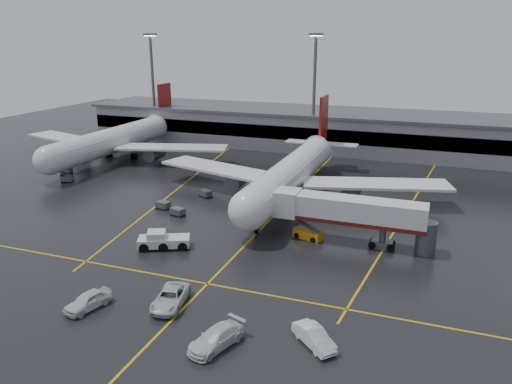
% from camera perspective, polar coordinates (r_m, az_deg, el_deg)
% --- Properties ---
extents(ground, '(220.00, 220.00, 0.00)m').
position_cam_1_polar(ground, '(71.89, 2.05, -2.76)').
color(ground, black).
rests_on(ground, ground).
extents(apron_line_centre, '(0.25, 90.00, 0.02)m').
position_cam_1_polar(apron_line_centre, '(71.88, 2.05, -2.75)').
color(apron_line_centre, gold).
rests_on(apron_line_centre, ground).
extents(apron_line_stop, '(60.00, 0.25, 0.02)m').
position_cam_1_polar(apron_line_stop, '(53.21, -5.59, -10.43)').
color(apron_line_stop, gold).
rests_on(apron_line_stop, ground).
extents(apron_line_left, '(9.99, 69.35, 0.02)m').
position_cam_1_polar(apron_line_left, '(88.28, -8.26, 0.94)').
color(apron_line_left, gold).
rests_on(apron_line_left, ground).
extents(apron_line_right, '(7.57, 69.64, 0.02)m').
position_cam_1_polar(apron_line_right, '(78.19, 17.06, -1.85)').
color(apron_line_right, gold).
rests_on(apron_line_right, ground).
extents(terminal, '(122.00, 19.00, 8.60)m').
position_cam_1_polar(terminal, '(115.81, 9.66, 7.01)').
color(terminal, gray).
rests_on(terminal, ground).
extents(light_mast_left, '(3.00, 1.20, 25.45)m').
position_cam_1_polar(light_mast_left, '(125.42, -11.76, 12.36)').
color(light_mast_left, '#595B60').
rests_on(light_mast_left, ground).
extents(light_mast_mid, '(3.00, 1.20, 25.45)m').
position_cam_1_polar(light_mast_mid, '(109.73, 6.70, 11.92)').
color(light_mast_mid, '#595B60').
rests_on(light_mast_mid, ground).
extents(main_airliner, '(48.80, 45.60, 14.10)m').
position_cam_1_polar(main_airliner, '(79.46, 4.30, 2.36)').
color(main_airliner, silver).
rests_on(main_airliner, ground).
extents(second_airliner, '(48.80, 45.60, 14.10)m').
position_cam_1_polar(second_airliner, '(108.46, -15.72, 5.84)').
color(second_airliner, silver).
rests_on(second_airliner, ground).
extents(jet_bridge, '(19.90, 3.40, 6.05)m').
position_cam_1_polar(jet_bridge, '(62.41, 10.73, -2.43)').
color(jet_bridge, silver).
rests_on(jet_bridge, ground).
extents(pushback_tractor, '(6.69, 4.87, 2.22)m').
position_cam_1_polar(pushback_tractor, '(62.16, -10.67, -5.52)').
color(pushback_tractor, silver).
rests_on(pushback_tractor, ground).
extents(belt_loader, '(4.03, 2.66, 2.36)m').
position_cam_1_polar(belt_loader, '(64.25, 6.00, -4.81)').
color(belt_loader, orange).
rests_on(belt_loader, ground).
extents(service_van_a, '(3.68, 6.14, 1.59)m').
position_cam_1_polar(service_van_a, '(49.51, -9.79, -11.86)').
color(service_van_a, silver).
rests_on(service_van_a, ground).
extents(service_van_b, '(3.96, 6.00, 1.61)m').
position_cam_1_polar(service_van_b, '(43.26, -4.58, -16.33)').
color(service_van_b, silver).
rests_on(service_van_b, ground).
extents(service_van_c, '(4.59, 4.35, 1.55)m').
position_cam_1_polar(service_van_c, '(43.59, 6.69, -16.17)').
color(service_van_c, white).
rests_on(service_van_c, ground).
extents(service_van_d, '(3.06, 5.11, 1.63)m').
position_cam_1_polar(service_van_d, '(50.89, -18.70, -11.71)').
color(service_van_d, silver).
rests_on(service_van_d, ground).
extents(baggage_cart_a, '(2.26, 1.75, 1.12)m').
position_cam_1_polar(baggage_cart_a, '(72.74, -8.98, -2.20)').
color(baggage_cart_a, '#595B60').
rests_on(baggage_cart_a, ground).
extents(baggage_cart_b, '(2.18, 1.60, 1.12)m').
position_cam_1_polar(baggage_cart_b, '(75.92, -10.63, -1.45)').
color(baggage_cart_b, '#595B60').
rests_on(baggage_cart_b, ground).
extents(baggage_cart_c, '(2.38, 2.08, 1.12)m').
position_cam_1_polar(baggage_cart_c, '(80.50, -5.81, -0.13)').
color(baggage_cart_c, '#595B60').
rests_on(baggage_cart_c, ground).
extents(baggage_cart_d, '(2.25, 1.74, 1.12)m').
position_cam_1_polar(baggage_cart_d, '(100.92, -20.95, 2.41)').
color(baggage_cart_d, '#595B60').
rests_on(baggage_cart_d, ground).
extents(baggage_cart_e, '(2.25, 1.73, 1.12)m').
position_cam_1_polar(baggage_cart_e, '(94.53, -20.83, 1.46)').
color(baggage_cart_e, '#595B60').
rests_on(baggage_cart_e, ground).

